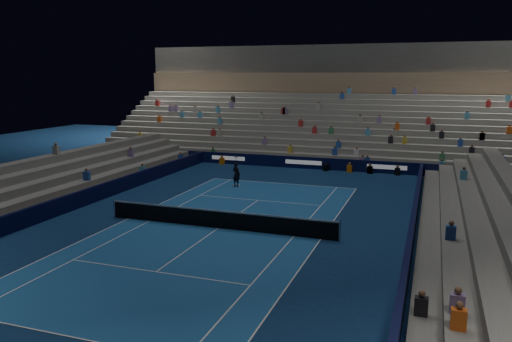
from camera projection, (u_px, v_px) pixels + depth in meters
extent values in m
plane|color=#0D264E|center=(218.00, 228.00, 26.68)|extent=(90.00, 90.00, 0.00)
cube|color=#1A5292|center=(218.00, 228.00, 26.68)|extent=(10.97, 23.77, 0.01)
cube|color=black|center=(304.00, 163.00, 43.75)|extent=(44.00, 0.25, 1.00)
cube|color=#080C33|center=(411.00, 238.00, 23.44)|extent=(0.25, 37.00, 1.00)
cube|color=black|center=(67.00, 204.00, 29.74)|extent=(0.25, 37.00, 1.00)
cube|color=slate|center=(306.00, 164.00, 44.72)|extent=(44.00, 1.00, 0.50)
cube|color=slate|center=(309.00, 159.00, 45.60)|extent=(44.00, 1.00, 1.00)
cube|color=slate|center=(312.00, 155.00, 46.48)|extent=(44.00, 1.00, 1.50)
cube|color=slate|center=(314.00, 151.00, 47.36)|extent=(44.00, 1.00, 2.00)
cube|color=slate|center=(317.00, 146.00, 48.24)|extent=(44.00, 1.00, 2.50)
cube|color=slate|center=(319.00, 143.00, 49.12)|extent=(44.00, 1.00, 3.00)
cube|color=slate|center=(321.00, 139.00, 50.00)|extent=(44.00, 1.00, 3.50)
cube|color=slate|center=(323.00, 135.00, 50.89)|extent=(44.00, 1.00, 4.00)
cube|color=slate|center=(325.00, 132.00, 51.77)|extent=(44.00, 1.00, 4.50)
cube|color=slate|center=(327.00, 128.00, 52.65)|extent=(44.00, 1.00, 5.00)
cube|color=slate|center=(329.00, 125.00, 53.53)|extent=(44.00, 1.00, 5.50)
cube|color=slate|center=(331.00, 122.00, 54.41)|extent=(44.00, 1.00, 6.00)
cube|color=#886F54|center=(334.00, 83.00, 54.67)|extent=(44.00, 0.60, 2.20)
cube|color=#40403E|center=(337.00, 59.00, 55.48)|extent=(44.00, 2.40, 3.00)
cube|color=slate|center=(429.00, 245.00, 23.23)|extent=(1.00, 37.00, 0.50)
cube|color=slate|center=(452.00, 243.00, 22.86)|extent=(1.00, 37.00, 1.00)
cube|color=slate|center=(477.00, 240.00, 22.49)|extent=(1.00, 37.00, 1.50)
cube|color=slate|center=(502.00, 237.00, 22.11)|extent=(1.00, 37.00, 2.00)
cube|color=slate|center=(56.00, 207.00, 30.05)|extent=(1.00, 37.00, 0.50)
cube|color=slate|center=(42.00, 201.00, 30.33)|extent=(1.00, 37.00, 1.00)
cube|color=slate|center=(28.00, 196.00, 30.60)|extent=(1.00, 37.00, 1.50)
cube|color=slate|center=(15.00, 191.00, 30.88)|extent=(1.00, 37.00, 2.00)
cube|color=slate|center=(2.00, 186.00, 31.16)|extent=(1.00, 37.00, 2.50)
cylinder|color=#B2B2B7|center=(114.00, 208.00, 28.66)|extent=(0.10, 0.10, 1.10)
cylinder|color=#B2B2B7|center=(340.00, 230.00, 24.50)|extent=(0.10, 0.10, 1.10)
cube|color=black|center=(218.00, 220.00, 26.60)|extent=(12.80, 0.03, 0.90)
cube|color=white|center=(218.00, 211.00, 26.51)|extent=(12.80, 0.04, 0.08)
imported|color=black|center=(236.00, 174.00, 36.53)|extent=(0.76, 0.62, 1.78)
cube|color=black|center=(326.00, 167.00, 42.71)|extent=(0.44, 0.53, 0.55)
cylinder|color=black|center=(325.00, 166.00, 42.28)|extent=(0.18, 0.36, 0.16)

